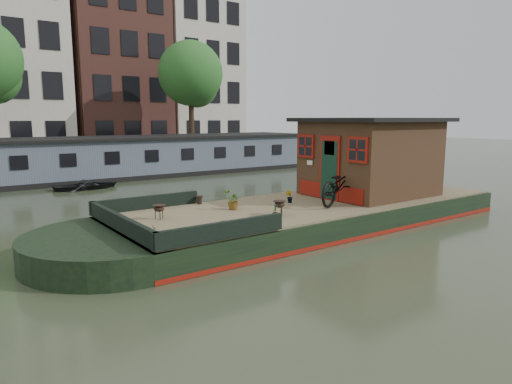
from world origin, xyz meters
TOP-DOWN VIEW (x-y plane):
  - ground at (0.00, 0.00)m, footprint 120.00×120.00m
  - houseboat_hull at (-1.33, 0.00)m, footprint 14.01×4.02m
  - houseboat_deck at (0.00, 0.00)m, footprint 11.80×3.80m
  - bow_bulwark at (-5.07, 0.00)m, footprint 3.00×4.00m
  - cabin at (2.19, 0.00)m, footprint 4.00×3.50m
  - bicycle at (0.20, -0.64)m, footprint 2.28×1.40m
  - potted_plant_a at (-2.36, -0.93)m, footprint 0.24×0.25m
  - potted_plant_b at (-0.81, 0.37)m, footprint 0.23×0.25m
  - potted_plant_c at (-2.69, 0.46)m, footprint 0.51×0.46m
  - potted_plant_e at (-5.60, -1.10)m, footprint 0.13×0.17m
  - brazier_front at (-2.11, -0.79)m, footprint 0.44×0.44m
  - brazier_rear at (-4.76, 0.54)m, footprint 0.41×0.41m
  - bollard_port at (-3.01, 1.70)m, footprint 0.21×0.21m
  - bollard_stbd at (-4.10, -1.37)m, footprint 0.18×0.18m
  - dinghy at (-3.59, 10.83)m, footprint 2.76×2.01m
  - far_houseboat at (0.00, 14.00)m, footprint 20.40×4.40m
  - quay at (0.00, 20.50)m, footprint 60.00×6.00m
  - townhouse_row at (0.15, 27.50)m, footprint 27.25×8.00m
  - tree_right at (6.14, 19.07)m, footprint 4.40×4.40m

SIDE VIEW (x-z plane):
  - ground at x=0.00m, z-range 0.00..0.00m
  - houseboat_hull at x=-1.33m, z-range -0.03..0.57m
  - dinghy at x=-3.59m, z-range 0.00..0.56m
  - quay at x=0.00m, z-range 0.00..0.90m
  - houseboat_deck at x=0.00m, z-range 0.60..0.65m
  - bollard_stbd at x=-4.10m, z-range 0.65..0.86m
  - bollard_port at x=-3.01m, z-range 0.65..0.88m
  - potted_plant_e at x=-5.60m, z-range 0.65..0.94m
  - bow_bulwark at x=-5.07m, z-range 0.65..1.00m
  - brazier_rear at x=-4.76m, z-range 0.65..1.00m
  - potted_plant_b at x=-0.81m, z-range 0.65..1.00m
  - brazier_front at x=-2.11m, z-range 0.65..1.02m
  - potted_plant_a at x=-2.36m, z-range 0.65..1.04m
  - potted_plant_c at x=-2.69m, z-range 0.65..1.15m
  - far_houseboat at x=0.00m, z-range -0.09..2.02m
  - bicycle at x=0.20m, z-range 0.65..1.78m
  - cabin at x=2.19m, z-range 0.67..3.09m
  - tree_right at x=6.14m, z-range 2.19..9.59m
  - townhouse_row at x=0.15m, z-range -0.35..16.15m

